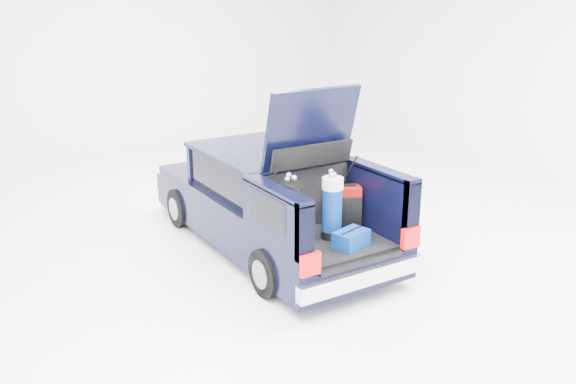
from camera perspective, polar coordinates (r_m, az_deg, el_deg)
ground at (r=9.06m, az=-1.67°, el=-5.03°), size 14.00×14.00×0.00m
car at (r=8.91m, az=-2.05°, el=-0.81°), size 1.87×4.65×2.47m
red_suitcase at (r=8.09m, az=5.54°, el=-1.35°), size 0.41×0.35×0.58m
black_golf_bag at (r=7.40m, az=0.26°, el=-2.03°), size 0.28×0.38×0.91m
blue_golf_bag at (r=7.64m, az=4.15°, el=-1.44°), size 0.29×0.29×0.90m
blue_duffel at (r=7.49m, az=5.93°, el=-4.37°), size 0.49×0.38×0.23m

